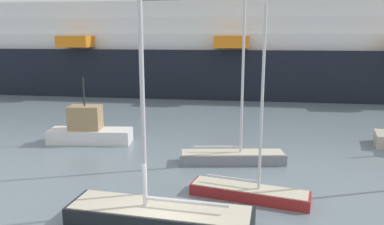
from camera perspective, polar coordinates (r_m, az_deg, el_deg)
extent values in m
cube|color=black|center=(14.62, -5.00, -15.82)|extent=(7.28, 2.61, 0.75)
cube|color=beige|center=(14.44, -5.03, -14.44)|extent=(6.98, 2.43, 0.04)
cylinder|color=silver|center=(13.14, -7.95, 11.34)|extent=(0.17, 0.17, 12.63)
cylinder|color=silver|center=(14.04, -0.92, -13.69)|extent=(3.20, 0.49, 0.14)
cube|color=maroon|center=(16.99, 8.82, -12.27)|extent=(5.40, 2.41, 0.50)
cube|color=beige|center=(16.88, 8.85, -11.43)|extent=(5.17, 2.27, 0.04)
cylinder|color=silver|center=(15.68, 10.81, 1.65)|extent=(0.13, 0.13, 7.86)
cylinder|color=silver|center=(16.90, 6.31, -10.11)|extent=(2.33, 0.67, 0.10)
cube|color=gray|center=(21.29, 6.22, -6.97)|extent=(6.11, 2.06, 0.61)
cube|color=beige|center=(21.19, 6.24, -6.14)|extent=(5.85, 1.92, 0.04)
cylinder|color=silver|center=(20.24, 7.97, 9.26)|extent=(0.14, 0.14, 11.33)
cylinder|color=silver|center=(21.00, 3.90, -5.32)|extent=(2.69, 0.45, 0.11)
cube|color=white|center=(25.96, -15.47, -3.51)|extent=(5.63, 2.04, 0.93)
cube|color=#A3845B|center=(25.75, -16.21, -0.76)|extent=(2.17, 1.41, 1.61)
cylinder|color=#262626|center=(25.44, -16.44, 3.14)|extent=(0.11, 0.11, 1.93)
cube|color=black|center=(48.42, 17.03, 6.18)|extent=(101.63, 17.64, 5.57)
cube|color=white|center=(48.23, 17.30, 10.55)|extent=(93.48, 15.67, 1.82)
cube|color=white|center=(48.24, 17.44, 12.71)|extent=(87.87, 14.73, 1.82)
cube|color=white|center=(48.32, 17.58, 14.86)|extent=(82.26, 13.79, 1.82)
cube|color=orange|center=(44.74, -17.54, 10.47)|extent=(3.74, 2.96, 1.28)
cube|color=orange|center=(40.36, 6.17, 10.85)|extent=(3.74, 2.96, 1.28)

